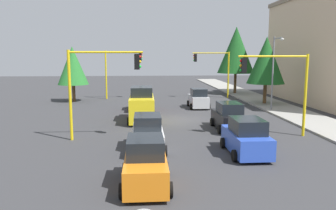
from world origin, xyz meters
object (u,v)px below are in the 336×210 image
Objects in this scene: car_white at (148,134)px; car_black at (229,117)px; car_blue at (246,138)px; traffic_signal_near_left at (278,78)px; car_silver at (198,99)px; traffic_signal_near_right at (99,77)px; tree_roadside_mid at (266,60)px; traffic_signal_far_left at (214,65)px; delivery_van_yellow at (142,105)px; tree_roadside_far at (236,50)px; car_red at (140,101)px; traffic_signal_far_right at (121,65)px; tree_opposite_side at (73,66)px; car_orange at (146,164)px; street_lamp_curbside at (275,65)px.

car_black is at bearing 129.38° from car_white.
traffic_signal_near_left is at bearing 139.98° from car_blue.
traffic_signal_near_left is 1.29× the size of car_black.
car_black is at bearing 3.01° from car_silver.
traffic_signal_near_right is 4.95m from car_white.
tree_roadside_mid is at bearing 162.73° from traffic_signal_near_left.
car_silver is at bearing 146.28° from traffic_signal_near_right.
traffic_signal_near_left is 20.00m from traffic_signal_far_left.
traffic_signal_near_left is 0.94× the size of traffic_signal_far_left.
car_blue is (3.76, -3.16, -2.91)m from traffic_signal_near_left.
tree_roadside_mid is at bearing 149.49° from car_black.
car_white is 15.79m from car_silver.
delivery_van_yellow is at bearing -57.88° from tree_roadside_mid.
tree_roadside_far is 14.52m from car_silver.
car_red is at bearing -178.10° from delivery_van_yellow.
car_white and car_red have the same top height.
traffic_signal_far_left is at bearing 171.55° from car_black.
delivery_van_yellow is at bearing 1.90° from car_red.
traffic_signal_far_left reaches higher than car_blue.
traffic_signal_far_right is 0.64× the size of tree_roadside_far.
traffic_signal_near_right is 23.01m from traffic_signal_far_left.
traffic_signal_near_right is 1.17× the size of delivery_van_yellow.
traffic_signal_far_right is 1.58× the size of car_silver.
tree_opposite_side reaches higher than car_orange.
tree_roadside_far is at bearing 134.84° from car_red.
car_black is 1.12× the size of car_silver.
car_black is at bearing -30.51° from tree_roadside_mid.
delivery_van_yellow is at bearing -177.47° from car_white.
car_silver is (5.69, 13.53, -3.20)m from tree_opposite_side.
traffic_signal_far_left is 16.82m from tree_opposite_side.
car_white is (16.56, -12.77, -3.84)m from tree_roadside_mid.
car_silver is at bearing 179.85° from car_blue.
car_black is 1.03× the size of car_white.
street_lamp_curbside reaches higher than delivery_van_yellow.
traffic_signal_far_right is 1.40× the size of car_black.
traffic_signal_far_right is at bearing -124.85° from street_lamp_curbside.
traffic_signal_far_right is 0.80× the size of tree_roadside_mid.
car_white is 1.09× the size of car_silver.
car_orange is (7.76, -8.56, -2.91)m from traffic_signal_near_left.
car_blue is (1.20, 5.26, 0.00)m from car_white.
delivery_van_yellow is (-5.75, -8.78, -2.52)m from traffic_signal_near_left.
tree_opposite_side is 1.31× the size of delivery_van_yellow.
street_lamp_curbside reaches higher than car_red.
car_blue is at bearing -14.17° from tree_roadside_far.
traffic_signal_far_right is (-20.00, -11.36, 0.30)m from traffic_signal_near_left.
car_red is (2.75, -13.32, -3.84)m from tree_roadside_mid.
tree_roadside_mid is at bearing 169.67° from street_lamp_curbside.
tree_roadside_mid is at bearing 101.65° from car_red.
traffic_signal_far_right is 1.58× the size of car_red.
traffic_signal_far_right is 9.62m from car_red.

